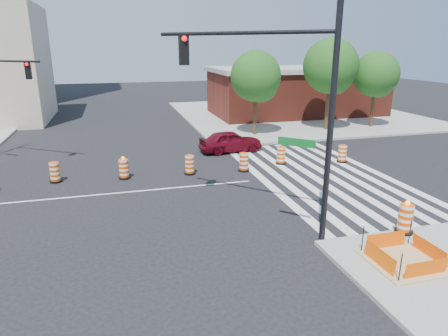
% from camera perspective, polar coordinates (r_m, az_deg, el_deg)
% --- Properties ---
extents(ground, '(120.00, 120.00, 0.00)m').
position_cam_1_polar(ground, '(19.24, -16.64, -3.61)').
color(ground, black).
rests_on(ground, ground).
extents(sidewalk_ne, '(22.00, 22.00, 0.15)m').
position_cam_1_polar(sidewalk_ne, '(40.53, 10.11, 7.59)').
color(sidewalk_ne, gray).
rests_on(sidewalk_ne, ground).
extents(crosswalk_east, '(6.75, 13.50, 0.01)m').
position_cam_1_polar(crosswalk_east, '(21.78, 13.42, -0.92)').
color(crosswalk_east, silver).
rests_on(crosswalk_east, ground).
extents(lane_centerline, '(14.00, 0.12, 0.01)m').
position_cam_1_polar(lane_centerline, '(19.24, -16.65, -3.59)').
color(lane_centerline, silver).
rests_on(lane_centerline, ground).
extents(excavation_pit, '(2.20, 2.20, 0.90)m').
position_cam_1_polar(excavation_pit, '(13.83, 24.31, -11.85)').
color(excavation_pit, tan).
rests_on(excavation_pit, ground).
extents(brick_storefront, '(16.50, 8.50, 4.60)m').
position_cam_1_polar(brick_storefront, '(40.23, 10.28, 10.74)').
color(brick_storefront, maroon).
rests_on(brick_storefront, ground).
extents(red_coupe, '(4.16, 1.98, 1.37)m').
position_cam_1_polar(red_coupe, '(25.69, 0.94, 3.85)').
color(red_coupe, '#5B0714').
rests_on(red_coupe, ground).
extents(signal_pole_se, '(4.81, 4.81, 8.80)m').
position_cam_1_polar(signal_pole_se, '(13.59, 7.77, 11.95)').
color(signal_pole_se, black).
rests_on(signal_pole_se, ground).
extents(pit_drum, '(0.63, 0.63, 1.23)m').
position_cam_1_polar(pit_drum, '(15.63, 24.47, -6.72)').
color(pit_drum, black).
rests_on(pit_drum, ground).
extents(tree_north_c, '(3.70, 3.70, 6.29)m').
position_cam_1_polar(tree_north_c, '(29.94, 4.60, 12.53)').
color(tree_north_c, '#382314').
rests_on(tree_north_c, ground).
extents(tree_north_d, '(4.23, 4.23, 7.19)m').
position_cam_1_polar(tree_north_d, '(32.75, 15.00, 13.47)').
color(tree_north_d, '#382314').
rests_on(tree_north_d, ground).
extents(tree_north_e, '(3.65, 3.65, 6.20)m').
position_cam_1_polar(tree_north_e, '(35.13, 20.90, 12.06)').
color(tree_north_e, '#382314').
rests_on(tree_north_e, ground).
extents(median_drum_3, '(0.60, 0.60, 1.02)m').
position_cam_1_polar(median_drum_3, '(21.63, -23.00, -0.65)').
color(median_drum_3, black).
rests_on(median_drum_3, ground).
extents(median_drum_4, '(0.60, 0.60, 1.18)m').
position_cam_1_polar(median_drum_4, '(21.08, -14.11, -0.20)').
color(median_drum_4, black).
rests_on(median_drum_4, ground).
extents(median_drum_5, '(0.60, 0.60, 1.02)m').
position_cam_1_polar(median_drum_5, '(21.24, -4.92, 0.37)').
color(median_drum_5, black).
rests_on(median_drum_5, ground).
extents(median_drum_6, '(0.60, 0.60, 1.02)m').
position_cam_1_polar(median_drum_6, '(21.70, 2.85, 0.78)').
color(median_drum_6, black).
rests_on(median_drum_6, ground).
extents(median_drum_7, '(0.60, 0.60, 1.02)m').
position_cam_1_polar(median_drum_7, '(23.24, 8.15, 1.72)').
color(median_drum_7, black).
rests_on(median_drum_7, ground).
extents(median_drum_8, '(0.60, 0.60, 1.02)m').
position_cam_1_polar(median_drum_8, '(24.35, 16.55, 1.89)').
color(median_drum_8, black).
rests_on(median_drum_8, ground).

